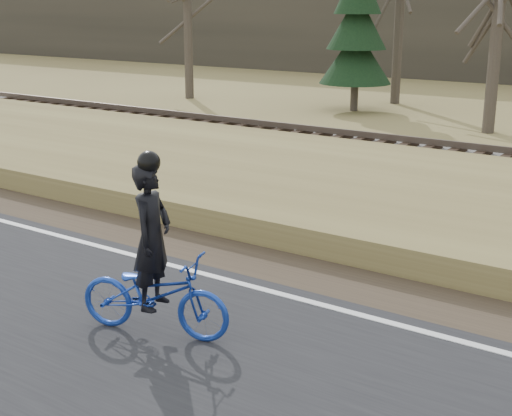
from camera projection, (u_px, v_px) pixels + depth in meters
The scene contains 11 objects.
ground at pixel (274, 304), 9.42m from camera, with size 120.00×120.00×0.00m, color olive.
road at pixel (144, 382), 7.42m from camera, with size 120.00×6.00×0.06m, color black.
edge_line at pixel (282, 294), 9.56m from camera, with size 120.00×0.12×0.01m, color silver.
shoulder at pixel (319, 275), 10.36m from camera, with size 120.00×1.60×0.04m, color #473A2B.
embankment at pixel (402, 213), 12.69m from camera, with size 120.00×5.00×0.44m, color olive.
ballast at pixel (471, 172), 15.71m from camera, with size 120.00×3.00×0.45m, color slate.
railroad at pixel (472, 159), 15.62m from camera, with size 120.00×2.40×0.29m.
cyclist at pixel (154, 278), 8.27m from camera, with size 1.98×1.13×2.20m.
bare_tree_far_left at pixel (188, 15), 28.61m from camera, with size 0.36×0.36×6.66m, color #484034.
bare_tree_near_left at pixel (499, 8), 20.71m from camera, with size 0.36×0.36×7.35m, color #484034.
conifer at pixel (357, 23), 25.29m from camera, with size 2.60×2.60×6.59m.
Camera 1 is at (4.69, -7.32, 3.84)m, focal length 50.00 mm.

